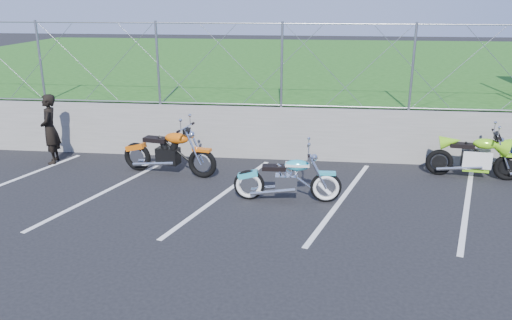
# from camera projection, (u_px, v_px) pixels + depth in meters

# --- Properties ---
(ground) EXTENTS (90.00, 90.00, 0.00)m
(ground) POSITION_uv_depth(u_px,v_px,m) (214.00, 214.00, 9.24)
(ground) COLOR black
(ground) RESTS_ON ground
(retaining_wall) EXTENTS (30.00, 0.22, 1.30)m
(retaining_wall) POSITION_uv_depth(u_px,v_px,m) (240.00, 132.00, 12.34)
(retaining_wall) COLOR slate
(retaining_wall) RESTS_ON ground
(grass_field) EXTENTS (30.00, 20.00, 1.30)m
(grass_field) POSITION_uv_depth(u_px,v_px,m) (273.00, 73.00, 21.78)
(grass_field) COLOR #1D4F15
(grass_field) RESTS_ON ground
(chain_link_fence) EXTENTS (28.00, 0.03, 2.00)m
(chain_link_fence) POSITION_uv_depth(u_px,v_px,m) (240.00, 65.00, 11.83)
(chain_link_fence) COLOR gray
(chain_link_fence) RESTS_ON retaining_wall
(parking_lines) EXTENTS (18.29, 4.31, 0.01)m
(parking_lines) POSITION_uv_depth(u_px,v_px,m) (282.00, 196.00, 10.05)
(parking_lines) COLOR silver
(parking_lines) RESTS_ON ground
(cruiser_turquoise) EXTENTS (2.12, 0.67, 1.05)m
(cruiser_turquoise) POSITION_uv_depth(u_px,v_px,m) (289.00, 180.00, 9.73)
(cruiser_turquoise) COLOR black
(cruiser_turquoise) RESTS_ON ground
(naked_orange) EXTENTS (2.27, 0.77, 1.14)m
(naked_orange) POSITION_uv_depth(u_px,v_px,m) (170.00, 154.00, 11.18)
(naked_orange) COLOR black
(naked_orange) RESTS_ON ground
(sportbike_green) EXTENTS (2.01, 0.71, 1.04)m
(sportbike_green) POSITION_uv_depth(u_px,v_px,m) (475.00, 158.00, 10.97)
(sportbike_green) COLOR black
(sportbike_green) RESTS_ON ground
(person_standing) EXTENTS (0.56, 0.70, 1.67)m
(person_standing) POSITION_uv_depth(u_px,v_px,m) (50.00, 129.00, 11.87)
(person_standing) COLOR black
(person_standing) RESTS_ON ground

